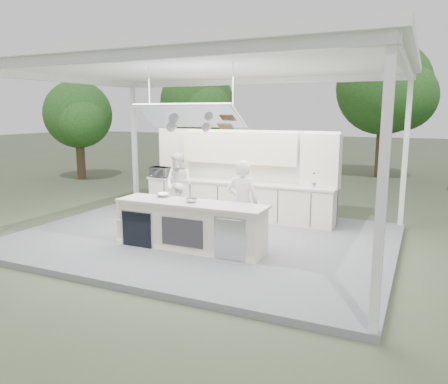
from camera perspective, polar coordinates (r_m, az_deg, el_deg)
The scene contains 12 objects.
ground at distance 9.74m, azimuth -2.72°, elevation -6.42°, with size 90.00×90.00×0.00m, color #444C34.
stage_deck at distance 9.72m, azimuth -2.73°, elevation -6.08°, with size 8.00×6.00×0.12m, color slate.
tent at distance 9.36m, azimuth -2.95°, elevation 15.87°, with size 8.20×6.20×3.86m.
demo_island at distance 8.73m, azimuth -4.49°, elevation -4.37°, with size 3.10×0.79×0.95m.
back_counter at distance 11.26m, azimuth 1.72°, elevation -0.97°, with size 5.08×0.72×0.95m.
back_wall_unit at distance 11.15m, azimuth 4.28°, elevation 3.96°, with size 5.05×0.48×2.25m.
tree_cluster at distance 18.59m, azimuth 11.06°, elevation 11.64°, with size 19.55×9.40×5.85m.
head_chef at distance 8.83m, azimuth 2.41°, elevation -1.47°, with size 0.64×0.42×1.76m, color white.
sous_chef at distance 11.57m, azimuth -5.91°, elevation 1.04°, with size 0.80×0.63×1.65m, color white.
toaster_oven at distance 12.02m, azimuth -8.35°, elevation 2.60°, with size 0.51×0.34×0.28m, color #BABDC2.
bowl_large at distance 9.22m, azimuth -7.93°, elevation -0.39°, with size 0.30×0.30×0.07m, color silver.
bowl_small at distance 8.59m, azimuth -4.29°, elevation -1.10°, with size 0.24×0.24×0.07m, color #B8BBBF.
Camera 1 is at (4.33, -8.26, 2.81)m, focal length 35.00 mm.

